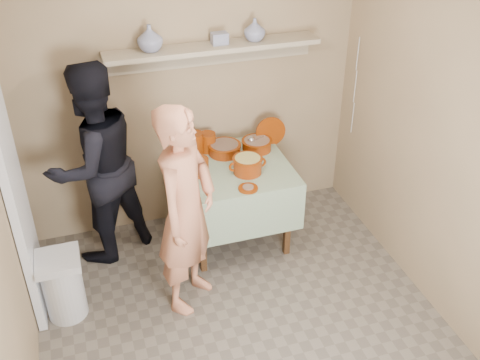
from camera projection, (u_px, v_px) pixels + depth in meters
name	position (u px, v px, depth m)	size (l,w,h in m)	color
ground	(251.00, 344.00, 4.14)	(3.50, 3.50, 0.00)	#655C50
tile_panel	(17.00, 196.00, 4.00)	(0.06, 0.70, 2.00)	silver
plate_stack_a	(194.00, 144.00, 4.93)	(0.16, 0.16, 0.21)	#6A2304
plate_stack_b	(208.00, 142.00, 5.00)	(0.15, 0.15, 0.17)	#6A2304
bowl_stack	(200.00, 167.00, 4.66)	(0.15, 0.15, 0.15)	#6A2304
empty_bowl	(192.00, 163.00, 4.82)	(0.17, 0.17, 0.05)	#6A2304
propped_lid	(271.00, 132.00, 5.10)	(0.28, 0.28, 0.02)	#6A2304
vase_right	(255.00, 30.00, 4.62)	(0.18, 0.18, 0.18)	navy
vase_left	(150.00, 38.00, 4.40)	(0.20, 0.20, 0.21)	navy
ceramic_box	(219.00, 38.00, 4.57)	(0.13, 0.10, 0.10)	navy
person_cook	(186.00, 211.00, 4.11)	(0.62, 0.40, 1.69)	#CB7B57
person_helper	(95.00, 165.00, 4.60)	(0.86, 0.67, 1.76)	black
room_shell	(254.00, 154.00, 3.28)	(3.04, 3.54, 2.62)	#987F5D
serving_table	(232.00, 177.00, 4.89)	(0.97, 0.97, 0.76)	#4C2D16
cazuela_meat_a	(224.00, 148.00, 4.97)	(0.30, 0.30, 0.10)	#6A2007
cazuela_meat_b	(257.00, 144.00, 5.03)	(0.28, 0.28, 0.10)	#6A2007
ladle	(252.00, 140.00, 4.99)	(0.08, 0.26, 0.19)	silver
cazuela_rice	(248.00, 164.00, 4.68)	(0.33, 0.25, 0.14)	#6A2007
front_plate	(248.00, 188.00, 4.50)	(0.16, 0.16, 0.03)	#6A2304
wall_shelf	(213.00, 49.00, 4.63)	(1.80, 0.25, 0.21)	tan
trash_bin	(63.00, 286.00, 4.25)	(0.32, 0.32, 0.56)	silver
electrical_cord	(355.00, 87.00, 5.04)	(0.01, 0.05, 0.90)	silver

